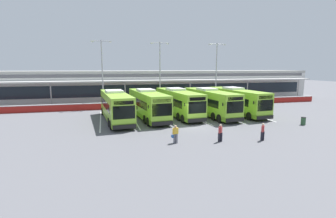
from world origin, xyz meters
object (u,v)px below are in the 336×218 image
pedestrian_child (220,132)px  coach_bus_leftmost (116,107)px  coach_bus_left_centre (148,105)px  lamp_post_east (216,70)px  coach_bus_right_centre (210,103)px  pedestrian_in_dark_coat (263,131)px  coach_bus_centre (178,103)px  lamp_post_west (102,70)px  coach_bus_rightmost (236,101)px  lamp_post_centre (160,70)px  pedestrian_with_handbag (175,134)px  litter_bin (303,121)px

pedestrian_child → coach_bus_leftmost: bearing=126.3°
coach_bus_left_centre → lamp_post_east: (14.66, 10.63, 4.50)m
coach_bus_leftmost → lamp_post_east: (18.83, 11.24, 4.50)m
coach_bus_leftmost → coach_bus_right_centre: (12.86, 0.31, 0.00)m
coach_bus_leftmost → pedestrian_in_dark_coat: bearing=-44.5°
coach_bus_centre → lamp_post_west: 14.65m
coach_bus_right_centre → lamp_post_west: (-14.34, 10.63, 4.50)m
coach_bus_right_centre → pedestrian_child: 12.80m
pedestrian_child → coach_bus_rightmost: bearing=55.5°
coach_bus_rightmost → lamp_post_centre: lamp_post_centre is taller
coach_bus_leftmost → lamp_post_west: (-1.48, 10.95, 4.50)m
coach_bus_centre → lamp_post_east: 15.04m
coach_bus_left_centre → pedestrian_child: (4.45, -12.34, -0.91)m
coach_bus_rightmost → lamp_post_west: lamp_post_west is taller
coach_bus_left_centre → coach_bus_rightmost: 13.02m
coach_bus_left_centre → lamp_post_east: 18.66m
coach_bus_left_centre → pedestrian_with_handbag: bearing=-88.0°
lamp_post_centre → litter_bin: bearing=-56.8°
coach_bus_left_centre → lamp_post_east: bearing=35.9°
lamp_post_centre → coach_bus_right_centre: bearing=-68.1°
coach_bus_leftmost → pedestrian_in_dark_coat: (12.55, -12.33, -0.91)m
coach_bus_left_centre → lamp_post_east: lamp_post_east is taller
pedestrian_in_dark_coat → coach_bus_left_centre: bearing=122.9°
coach_bus_rightmost → lamp_post_west: size_ratio=1.12×
pedestrian_in_dark_coat → lamp_post_west: size_ratio=0.15×
coach_bus_leftmost → lamp_post_west: size_ratio=1.12×
coach_bus_centre → coach_bus_right_centre: size_ratio=1.00×
coach_bus_left_centre → pedestrian_with_handbag: (0.41, -11.73, -0.93)m
lamp_post_centre → litter_bin: lamp_post_centre is taller
litter_bin → coach_bus_left_centre: bearing=153.3°
pedestrian_in_dark_coat → coach_bus_leftmost: bearing=135.5°
coach_bus_leftmost → pedestrian_with_handbag: 12.07m
lamp_post_east → coach_bus_centre: bearing=-135.8°
lamp_post_centre → coach_bus_leftmost: bearing=-125.5°
coach_bus_rightmost → pedestrian_with_handbag: bearing=-136.8°
coach_bus_leftmost → pedestrian_with_handbag: bearing=-67.6°
pedestrian_child → lamp_post_east: lamp_post_east is taller
litter_bin → coach_bus_centre: bearing=143.9°
coach_bus_left_centre → lamp_post_west: lamp_post_west is taller
lamp_post_east → coach_bus_left_centre: bearing=-144.1°
lamp_post_east → lamp_post_centre: bearing=177.9°
coach_bus_left_centre → litter_bin: (16.91, -8.51, -1.32)m
pedestrian_in_dark_coat → lamp_post_west: lamp_post_west is taller
pedestrian_with_handbag → lamp_post_west: lamp_post_west is taller
coach_bus_leftmost → lamp_post_centre: lamp_post_centre is taller
pedestrian_in_dark_coat → lamp_post_east: 24.99m
coach_bus_right_centre → pedestrian_in_dark_coat: (-0.31, -12.65, -0.91)m
pedestrian_with_handbag → lamp_post_east: bearing=57.5°
coach_bus_leftmost → litter_bin: bearing=-20.5°
pedestrian_with_handbag → coach_bus_right_centre: bearing=54.1°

